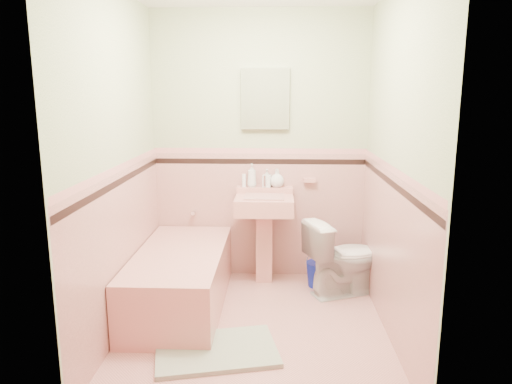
{
  "coord_description": "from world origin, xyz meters",
  "views": [
    {
      "loc": [
        0.15,
        -3.38,
        1.76
      ],
      "look_at": [
        0.0,
        0.25,
        1.0
      ],
      "focal_mm": 33.62,
      "sensor_mm": 36.0,
      "label": 1
    }
  ],
  "objects_px": {
    "bucket": "(318,274)",
    "shoe": "(198,336)",
    "bathtub": "(181,281)",
    "toilet": "(344,257)",
    "soap_bottle_mid": "(267,178)",
    "soap_bottle_right": "(277,178)",
    "soap_bottle_left": "(252,175)",
    "sink": "(264,241)",
    "medicine_cabinet": "(265,99)"
  },
  "relations": [
    {
      "from": "bucket",
      "to": "shoe",
      "type": "height_order",
      "value": "bucket"
    },
    {
      "from": "bathtub",
      "to": "toilet",
      "type": "distance_m",
      "value": 1.43
    },
    {
      "from": "bucket",
      "to": "bathtub",
      "type": "bearing_deg",
      "value": -158.14
    },
    {
      "from": "soap_bottle_mid",
      "to": "soap_bottle_right",
      "type": "height_order",
      "value": "soap_bottle_right"
    },
    {
      "from": "soap_bottle_left",
      "to": "bathtub",
      "type": "bearing_deg",
      "value": -128.19
    },
    {
      "from": "soap_bottle_mid",
      "to": "bucket",
      "type": "bearing_deg",
      "value": -25.9
    },
    {
      "from": "soap_bottle_mid",
      "to": "shoe",
      "type": "height_order",
      "value": "soap_bottle_mid"
    },
    {
      "from": "bathtub",
      "to": "sink",
      "type": "relative_size",
      "value": 1.81
    },
    {
      "from": "soap_bottle_right",
      "to": "bucket",
      "type": "relative_size",
      "value": 0.75
    },
    {
      "from": "medicine_cabinet",
      "to": "soap_bottle_left",
      "type": "relative_size",
      "value": 2.53
    },
    {
      "from": "soap_bottle_left",
      "to": "toilet",
      "type": "distance_m",
      "value": 1.13
    },
    {
      "from": "soap_bottle_mid",
      "to": "toilet",
      "type": "xyz_separation_m",
      "value": [
        0.69,
        -0.39,
        -0.63
      ]
    },
    {
      "from": "shoe",
      "to": "soap_bottle_mid",
      "type": "bearing_deg",
      "value": 86.06
    },
    {
      "from": "bathtub",
      "to": "shoe",
      "type": "distance_m",
      "value": 0.68
    },
    {
      "from": "bathtub",
      "to": "soap_bottle_left",
      "type": "bearing_deg",
      "value": 51.81
    },
    {
      "from": "bathtub",
      "to": "soap_bottle_left",
      "type": "distance_m",
      "value": 1.19
    },
    {
      "from": "medicine_cabinet",
      "to": "shoe",
      "type": "height_order",
      "value": "medicine_cabinet"
    },
    {
      "from": "soap_bottle_mid",
      "to": "soap_bottle_right",
      "type": "distance_m",
      "value": 0.1
    },
    {
      "from": "toilet",
      "to": "bathtub",
      "type": "bearing_deg",
      "value": 80.97
    },
    {
      "from": "sink",
      "to": "bucket",
      "type": "bearing_deg",
      "value": -6.27
    },
    {
      "from": "bucket",
      "to": "shoe",
      "type": "relative_size",
      "value": 1.5
    },
    {
      "from": "soap_bottle_mid",
      "to": "shoe",
      "type": "bearing_deg",
      "value": -108.96
    },
    {
      "from": "bathtub",
      "to": "shoe",
      "type": "height_order",
      "value": "bathtub"
    },
    {
      "from": "soap_bottle_mid",
      "to": "toilet",
      "type": "bearing_deg",
      "value": -29.85
    },
    {
      "from": "medicine_cabinet",
      "to": "sink",
      "type": "bearing_deg",
      "value": -90.0
    },
    {
      "from": "shoe",
      "to": "medicine_cabinet",
      "type": "bearing_deg",
      "value": 87.17
    },
    {
      "from": "medicine_cabinet",
      "to": "shoe",
      "type": "relative_size",
      "value": 3.62
    },
    {
      "from": "medicine_cabinet",
      "to": "shoe",
      "type": "distance_m",
      "value": 2.17
    },
    {
      "from": "soap_bottle_mid",
      "to": "soap_bottle_left",
      "type": "bearing_deg",
      "value": 180.0
    },
    {
      "from": "soap_bottle_right",
      "to": "bucket",
      "type": "height_order",
      "value": "soap_bottle_right"
    },
    {
      "from": "soap_bottle_mid",
      "to": "toilet",
      "type": "distance_m",
      "value": 1.01
    },
    {
      "from": "sink",
      "to": "shoe",
      "type": "bearing_deg",
      "value": -110.87
    },
    {
      "from": "bathtub",
      "to": "soap_bottle_mid",
      "type": "xyz_separation_m",
      "value": [
        0.7,
        0.71,
        0.74
      ]
    },
    {
      "from": "bathtub",
      "to": "shoe",
      "type": "xyz_separation_m",
      "value": [
        0.24,
        -0.62,
        -0.16
      ]
    },
    {
      "from": "medicine_cabinet",
      "to": "soap_bottle_right",
      "type": "height_order",
      "value": "medicine_cabinet"
    },
    {
      "from": "bathtub",
      "to": "soap_bottle_right",
      "type": "height_order",
      "value": "soap_bottle_right"
    },
    {
      "from": "soap_bottle_right",
      "to": "soap_bottle_mid",
      "type": "bearing_deg",
      "value": 180.0
    },
    {
      "from": "medicine_cabinet",
      "to": "bucket",
      "type": "height_order",
      "value": "medicine_cabinet"
    },
    {
      "from": "sink",
      "to": "medicine_cabinet",
      "type": "relative_size",
      "value": 1.51
    },
    {
      "from": "shoe",
      "to": "sink",
      "type": "bearing_deg",
      "value": 84.16
    },
    {
      "from": "sink",
      "to": "soap_bottle_left",
      "type": "distance_m",
      "value": 0.62
    },
    {
      "from": "sink",
      "to": "bucket",
      "type": "height_order",
      "value": "sink"
    },
    {
      "from": "medicine_cabinet",
      "to": "soap_bottle_left",
      "type": "bearing_deg",
      "value": -166.13
    },
    {
      "from": "soap_bottle_mid",
      "to": "soap_bottle_right",
      "type": "relative_size",
      "value": 0.98
    },
    {
      "from": "bathtub",
      "to": "soap_bottle_mid",
      "type": "distance_m",
      "value": 1.24
    },
    {
      "from": "soap_bottle_right",
      "to": "toilet",
      "type": "relative_size",
      "value": 0.25
    },
    {
      "from": "soap_bottle_mid",
      "to": "shoe",
      "type": "distance_m",
      "value": 1.67
    },
    {
      "from": "shoe",
      "to": "toilet",
      "type": "bearing_deg",
      "value": 54.29
    },
    {
      "from": "medicine_cabinet",
      "to": "soap_bottle_right",
      "type": "distance_m",
      "value": 0.74
    },
    {
      "from": "sink",
      "to": "bucket",
      "type": "distance_m",
      "value": 0.59
    }
  ]
}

